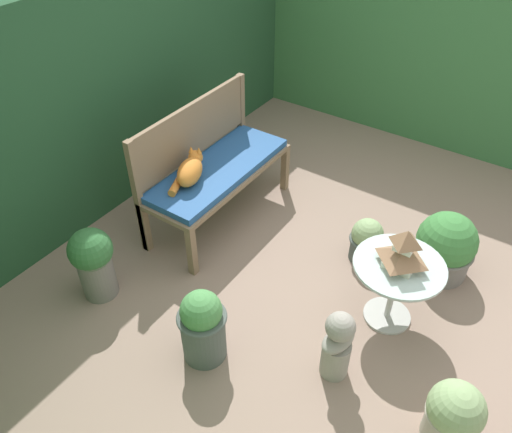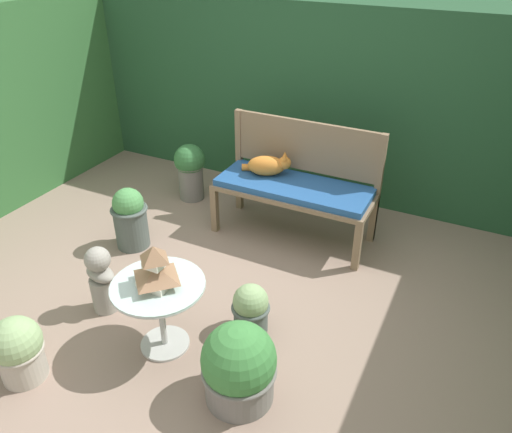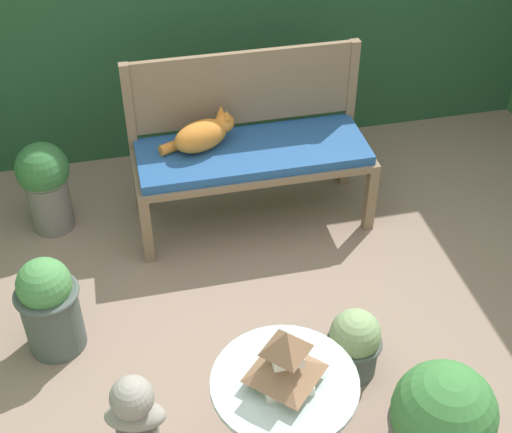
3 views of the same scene
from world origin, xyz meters
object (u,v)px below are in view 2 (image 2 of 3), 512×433
object	(u,v)px
potted_plant_path_edge	(130,217)
patio_table	(159,298)
cat	(268,165)
pagoda_birdhouse	(156,269)
potted_plant_hedge_corner	(251,309)
garden_bench	(294,191)
garden_bust	(101,279)
potted_plant_table_far	(18,349)
potted_plant_bench_left	(239,367)
potted_plant_patio_mid	(190,169)

from	to	relation	value
potted_plant_path_edge	patio_table	bearing A→B (deg)	-42.43
cat	pagoda_birdhouse	bearing A→B (deg)	-110.81
cat	patio_table	distance (m)	1.78
potted_plant_hedge_corner	potted_plant_path_edge	world-z (taller)	potted_plant_path_edge
garden_bench	garden_bust	xyz separation A→B (m)	(-0.87, -1.59, -0.19)
pagoda_birdhouse	potted_plant_table_far	size ratio (longest dim) A/B	0.64
garden_bench	potted_plant_bench_left	world-z (taller)	potted_plant_bench_left
garden_bench	potted_plant_hedge_corner	size ratio (longest dim) A/B	3.70
cat	potted_plant_hedge_corner	world-z (taller)	cat
cat	potted_plant_path_edge	world-z (taller)	cat
potted_plant_bench_left	potted_plant_patio_mid	bearing A→B (deg)	129.14
potted_plant_hedge_corner	potted_plant_path_edge	xyz separation A→B (m)	(-1.46, 0.50, 0.10)
cat	potted_plant_hedge_corner	distance (m)	1.52
potted_plant_hedge_corner	potted_plant_path_edge	distance (m)	1.55
pagoda_birdhouse	garden_bust	distance (m)	0.74
pagoda_birdhouse	potted_plant_path_edge	distance (m)	1.39
potted_plant_bench_left	garden_bench	bearing A→B (deg)	103.10
pagoda_birdhouse	potted_plant_bench_left	distance (m)	0.80
potted_plant_bench_left	garden_bust	bearing A→B (deg)	168.35
garden_bust	potted_plant_bench_left	size ratio (longest dim) A/B	1.01
garden_bench	potted_plant_table_far	size ratio (longest dim) A/B	3.09
cat	potted_plant_table_far	size ratio (longest dim) A/B	1.01
cat	potted_plant_patio_mid	xyz separation A→B (m)	(-0.96, 0.14, -0.30)
patio_table	potted_plant_patio_mid	distance (m)	2.16
garden_bench	potted_plant_hedge_corner	distance (m)	1.35
patio_table	potted_plant_path_edge	xyz separation A→B (m)	(-0.99, 0.91, -0.13)
patio_table	cat	bearing A→B (deg)	91.46
potted_plant_hedge_corner	potted_plant_patio_mid	distance (m)	2.11
patio_table	pagoda_birdhouse	xyz separation A→B (m)	(0.00, -0.00, 0.24)
garden_bust	potted_plant_hedge_corner	distance (m)	1.14
potted_plant_hedge_corner	garden_bust	bearing A→B (deg)	-165.25
cat	potted_plant_bench_left	xyz separation A→B (m)	(0.72, -1.92, -0.38)
patio_table	potted_plant_patio_mid	xyz separation A→B (m)	(-1.00, 1.91, -0.08)
patio_table	potted_plant_bench_left	xyz separation A→B (m)	(0.67, -0.15, -0.16)
pagoda_birdhouse	garden_bust	world-z (taller)	pagoda_birdhouse
potted_plant_hedge_corner	potted_plant_table_far	bearing A→B (deg)	-137.21
garden_bench	potted_plant_patio_mid	size ratio (longest dim) A/B	2.38
garden_bench	pagoda_birdhouse	bearing A→B (deg)	-98.07
potted_plant_path_edge	potted_plant_patio_mid	world-z (taller)	potted_plant_patio_mid
patio_table	pagoda_birdhouse	world-z (taller)	pagoda_birdhouse
patio_table	potted_plant_hedge_corner	size ratio (longest dim) A/B	1.60
cat	patio_table	xyz separation A→B (m)	(0.05, -1.77, -0.22)
potted_plant_path_edge	potted_plant_patio_mid	bearing A→B (deg)	90.84
garden_bust	cat	bearing A→B (deg)	82.85
pagoda_birdhouse	potted_plant_path_edge	world-z (taller)	pagoda_birdhouse
cat	potted_plant_table_far	bearing A→B (deg)	-126.43
pagoda_birdhouse	potted_plant_table_far	bearing A→B (deg)	-135.76
potted_plant_hedge_corner	potted_plant_patio_mid	xyz separation A→B (m)	(-1.47, 1.51, 0.14)
potted_plant_bench_left	potted_plant_path_edge	xyz separation A→B (m)	(-1.66, 1.06, 0.04)
pagoda_birdhouse	potted_plant_hedge_corner	xyz separation A→B (m)	(0.47, 0.40, -0.47)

